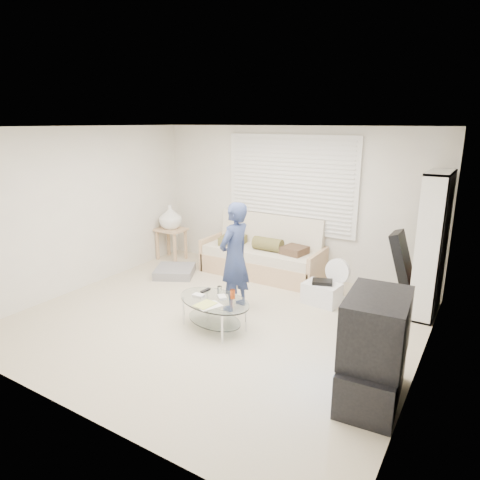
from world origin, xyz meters
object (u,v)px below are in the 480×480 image
Objects in this scene: bookshelf at (431,245)px; tv_unit at (374,350)px; futon_sofa at (263,256)px; coffee_table at (214,305)px.

bookshelf is 2.36m from tv_unit.
futon_sofa reaches higher than coffee_table.
futon_sofa is at bearing 175.70° from bookshelf.
tv_unit is at bearing -44.88° from futon_sofa.
tv_unit is at bearing -11.18° from coffee_table.
futon_sofa is at bearing 135.12° from tv_unit.
tv_unit reaches higher than futon_sofa.
tv_unit reaches higher than coffee_table.
futon_sofa is 3.55m from tv_unit.
coffee_table is at bearing -78.63° from futon_sofa.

